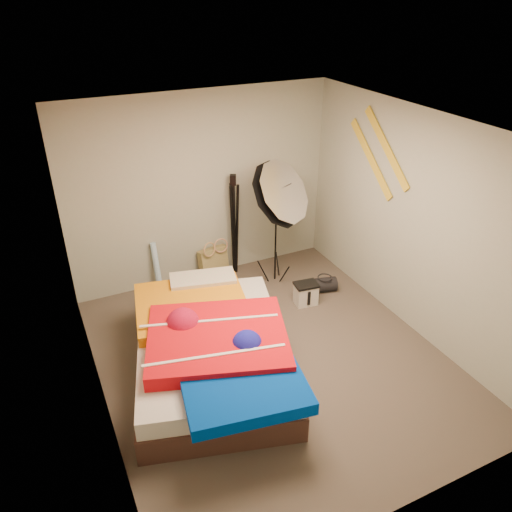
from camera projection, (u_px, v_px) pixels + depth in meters
floor at (271, 358)px, 5.43m from camera, size 4.00×4.00×0.00m
ceiling at (276, 130)px, 4.21m from camera, size 4.00×4.00×0.00m
wall_back at (202, 189)px, 6.40m from camera, size 3.50×0.00×3.50m
wall_front at (414, 394)px, 3.24m from camera, size 3.50×0.00×3.50m
wall_left at (87, 303)px, 4.16m from camera, size 0.00×4.00×4.00m
wall_right at (415, 225)px, 5.48m from camera, size 0.00×4.00×4.00m
tote_bag at (213, 262)px, 6.85m from camera, size 0.44×0.26×0.42m
wrapping_roll at (157, 267)px, 6.50m from camera, size 0.09×0.19×0.66m
camera_case at (306, 294)px, 6.28m from camera, size 0.29×0.22×0.27m
duffel_bag at (324, 285)px, 6.56m from camera, size 0.35×0.26×0.19m
wall_stripe_upper at (387, 148)px, 5.60m from camera, size 0.02×0.91×0.78m
wall_stripe_lower at (371, 159)px, 5.90m from camera, size 0.02×0.91×0.78m
bed at (212, 348)px, 5.09m from camera, size 2.00×2.55×0.63m
photo_umbrella at (277, 195)px, 6.07m from camera, size 0.88×0.97×1.83m
camera_tripod at (234, 219)px, 6.64m from camera, size 0.10×0.10×1.43m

